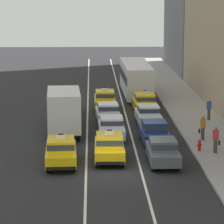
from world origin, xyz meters
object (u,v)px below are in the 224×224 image
Objects in this scene: taxi_right_fourth at (145,103)px; taxi_center_nearest at (109,146)px; taxi_left_third at (69,105)px; pedestrian_mid_block at (209,109)px; bus_right_fifth at (136,77)px; pedestrian_by_storefront at (203,128)px; taxi_left_nearest at (61,151)px; pedestrian_near_crosswalk at (216,140)px; taxi_center_fourth at (105,99)px; sedan_right_third at (148,114)px; sedan_right_nearest at (163,151)px; fire_hydrant at (199,145)px; sedan_right_second at (154,131)px; sedan_center_third at (108,112)px; sedan_center_second at (111,127)px; box_truck_left_second at (64,109)px; taxi_right_sixth at (130,75)px.

taxi_center_nearest is at bearing -102.82° from taxi_right_fourth.
pedestrian_mid_block is at bearing -15.36° from taxi_left_third.
pedestrian_by_storefront is (3.27, -19.43, -0.83)m from bus_right_fifth.
taxi_left_nearest is 9.94m from pedestrian_near_crosswalk.
taxi_center_fourth is (3.07, 2.59, 0.00)m from taxi_left_third.
taxi_left_nearest is 1.06× the size of sedan_right_third.
sedan_right_third is at bearing -91.71° from taxi_right_fourth.
fire_hydrant is (2.66, 2.57, -0.30)m from sedan_right_nearest.
taxi_center_nearest is at bearing -126.14° from pedestrian_mid_block.
bus_right_fifth is (-0.15, 8.83, 0.94)m from taxi_right_fourth.
pedestrian_mid_block reaches higher than pedestrian_near_crosswalk.
taxi_right_fourth is (0.26, 16.21, 0.03)m from sedan_right_nearest.
bus_right_fifth reaches higher than taxi_right_fourth.
sedan_right_second is 3.80m from fire_hydrant.
taxi_right_fourth is at bearing 68.48° from taxi_left_nearest.
taxi_center_fourth reaches higher than fire_hydrant.
sedan_center_third is (3.19, -3.26, -0.03)m from taxi_left_third.
sedan_right_nearest is at bearing -0.12° from taxi_left_nearest.
taxi_center_fourth is (-0.22, 11.18, 0.03)m from sedan_center_second.
box_truck_left_second is 10.87m from fire_hydrant.
bus_right_fifth is at bearing 90.98° from taxi_right_fourth.
sedan_right_nearest is at bearing -136.00° from fire_hydrant.
fire_hydrant is (8.97, -6.03, -1.23)m from box_truck_left_second.
sedan_center_second is 9.65m from pedestrian_mid_block.
bus_right_fifth reaches higher than fire_hydrant.
pedestrian_mid_block reaches higher than pedestrian_by_storefront.
sedan_right_second is at bearing 40.57° from taxi_left_nearest.
sedan_right_second is at bearing -28.47° from sedan_center_second.
taxi_left_third is (0.12, 6.80, -0.90)m from box_truck_left_second.
sedan_right_nearest is 2.57× the size of pedestrian_by_storefront.
taxi_center_nearest reaches higher than fire_hydrant.
taxi_right_sixth is at bearing 79.54° from taxi_left_nearest.
box_truck_left_second is 9.96m from taxi_center_fourth.
taxi_left_third is 13.67m from pedestrian_by_storefront.
taxi_right_sixth is at bearing 71.11° from taxi_left_third.
sedan_center_third is at bearing 134.36° from pedestrian_by_storefront.
taxi_left_third is at bearing 90.20° from taxi_left_nearest.
sedan_right_third is at bearing -90.00° from bus_right_fifth.
taxi_right_sixth reaches higher than sedan_center_third.
sedan_center_second is 0.95× the size of taxi_center_fourth.
taxi_center_nearest is at bearing 162.18° from sedan_right_nearest.
sedan_center_third is 5.22m from taxi_right_fourth.
sedan_right_third is 5.06m from pedestrian_mid_block.
taxi_right_sixth is (0.11, 28.49, 0.03)m from sedan_right_second.
taxi_center_fourth is 16.07m from taxi_right_sixth.
taxi_left_nearest is 6.13m from sedan_right_nearest.
sedan_center_third is 1.01× the size of sedan_right_second.
sedan_right_second is 10.97m from taxi_right_fourth.
sedan_right_nearest is at bearing -89.90° from sedan_right_second.
box_truck_left_second reaches higher than sedan_right_nearest.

